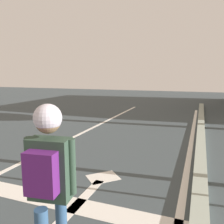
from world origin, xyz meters
name	(u,v)px	position (x,y,z in m)	size (l,w,h in m)	color
lane_line_center	(1,173)	(-0.36, 6.00, 0.00)	(0.12, 20.00, 0.01)	silver
lane_line_curbside	(181,208)	(3.06, 6.00, 0.00)	(0.12, 20.00, 0.01)	silver
stop_bar	(66,203)	(1.42, 5.51, 0.00)	(3.57, 0.40, 0.01)	silver
lane_arrow_stem	(82,200)	(1.60, 5.69, 0.00)	(0.16, 1.40, 0.01)	silver
lane_arrow_head	(103,177)	(1.60, 6.54, 0.00)	(0.56, 0.44, 0.01)	silver
curb_strip	(200,207)	(3.31, 6.00, 0.07)	(0.24, 24.00, 0.14)	#9DA595
skater	(49,173)	(2.06, 4.29, 1.09)	(0.44, 0.61, 1.60)	#315378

